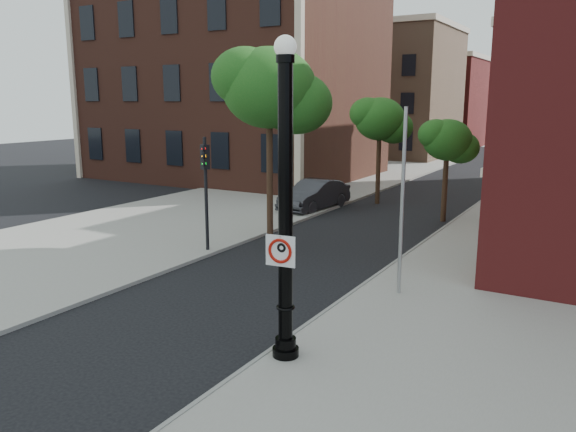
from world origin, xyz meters
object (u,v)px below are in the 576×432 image
Objects in this scene: no_parking_sign at (280,251)px; traffic_signal_right at (489,163)px; traffic_signal_left at (205,176)px; lamppost at (286,220)px; parked_car at (314,195)px.

traffic_signal_right reaches higher than no_parking_sign.
no_parking_sign is 0.16× the size of traffic_signal_left.
traffic_signal_left is (-6.88, 6.01, -0.26)m from lamppost.
parked_car is at bearing 171.33° from traffic_signal_right.
lamppost is 0.63m from no_parking_sign.
traffic_signal_right is at bearing -19.09° from parked_car.
traffic_signal_right is at bearing 74.01° from no_parking_sign.
lamppost is 10.25× the size of no_parking_sign.
lamppost is at bearing 77.00° from no_parking_sign.
lamppost is 1.46× the size of parked_car.
parked_car is 10.40m from traffic_signal_right.
lamppost is 11.28m from traffic_signal_right.
parked_car is at bearing 108.57° from no_parking_sign.
lamppost is at bearing -58.84° from parked_car.
traffic_signal_right is (1.80, 11.13, 0.18)m from lamppost.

